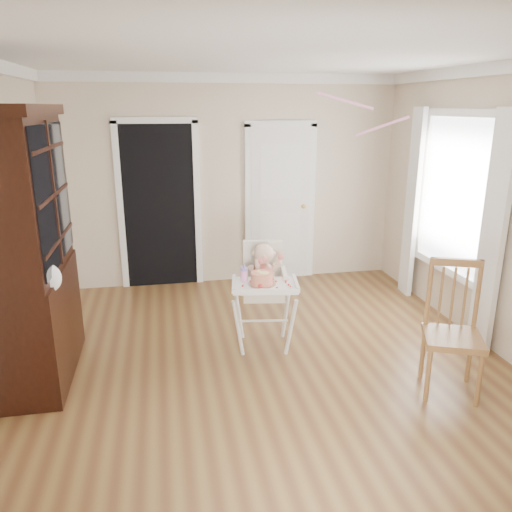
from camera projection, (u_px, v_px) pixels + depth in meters
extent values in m
plane|color=brown|center=(267.00, 368.00, 4.57)|extent=(5.00, 5.00, 0.00)
plane|color=white|center=(269.00, 52.00, 3.79)|extent=(5.00, 5.00, 0.00)
plane|color=beige|center=(228.00, 182.00, 6.53)|extent=(4.50, 0.00, 4.50)
plane|color=beige|center=(507.00, 214.00, 4.59)|extent=(0.00, 5.00, 5.00)
cube|color=black|center=(160.00, 207.00, 6.44)|extent=(0.90, 0.03, 2.10)
cube|color=white|center=(120.00, 209.00, 6.35)|extent=(0.08, 0.05, 2.18)
cube|color=white|center=(198.00, 206.00, 6.53)|extent=(0.08, 0.05, 2.18)
cube|color=white|center=(155.00, 120.00, 6.12)|extent=(1.06, 0.05, 0.08)
cube|color=white|center=(280.00, 205.00, 6.73)|extent=(0.80, 0.05, 2.05)
cube|color=white|center=(248.00, 206.00, 6.65)|extent=(0.08, 0.05, 2.13)
cube|color=white|center=(311.00, 204.00, 6.81)|extent=(0.08, 0.05, 2.13)
sphere|color=gold|center=(304.00, 207.00, 6.76)|extent=(0.06, 0.06, 0.06)
cube|color=white|center=(456.00, 195.00, 5.32)|extent=(0.02, 1.20, 1.60)
cube|color=white|center=(464.00, 113.00, 5.07)|extent=(0.06, 1.36, 0.08)
cube|color=white|center=(493.00, 235.00, 4.64)|extent=(0.08, 0.28, 2.30)
cube|color=white|center=(412.00, 204.00, 6.11)|extent=(0.08, 0.28, 2.30)
cylinder|color=white|center=(238.00, 329.00, 4.70)|extent=(0.14, 0.11, 0.62)
cylinder|color=white|center=(291.00, 329.00, 4.72)|extent=(0.11, 0.14, 0.62)
cylinder|color=white|center=(238.00, 310.00, 5.14)|extent=(0.11, 0.14, 0.62)
cylinder|color=white|center=(286.00, 310.00, 5.16)|extent=(0.14, 0.11, 0.62)
cylinder|color=white|center=(264.00, 321.00, 4.88)|extent=(0.47, 0.10, 0.02)
cube|color=silver|center=(264.00, 292.00, 4.85)|extent=(0.45, 0.43, 0.08)
cube|color=silver|center=(243.00, 280.00, 4.81)|extent=(0.10, 0.35, 0.19)
cube|color=silver|center=(284.00, 280.00, 4.82)|extent=(0.10, 0.35, 0.19)
cube|color=silver|center=(263.00, 263.00, 4.94)|extent=(0.40, 0.12, 0.46)
cube|color=white|center=(265.00, 286.00, 4.56)|extent=(0.64, 0.50, 0.03)
cube|color=white|center=(266.00, 291.00, 4.37)|extent=(0.58, 0.12, 0.04)
ellipsoid|color=beige|center=(264.00, 276.00, 4.83)|extent=(0.25, 0.21, 0.28)
sphere|color=beige|center=(264.00, 254.00, 4.77)|extent=(0.22, 0.22, 0.20)
sphere|color=red|center=(264.00, 272.00, 4.76)|extent=(0.14, 0.14, 0.14)
sphere|color=red|center=(261.00, 261.00, 4.70)|extent=(0.07, 0.07, 0.07)
sphere|color=red|center=(281.00, 256.00, 4.69)|extent=(0.07, 0.07, 0.07)
cylinder|color=silver|center=(262.00, 284.00, 4.54)|extent=(0.26, 0.26, 0.01)
cylinder|color=red|center=(262.00, 278.00, 4.53)|extent=(0.20, 0.20, 0.11)
cylinder|color=#F2E08C|center=(264.00, 274.00, 4.49)|extent=(0.09, 0.09, 0.02)
cylinder|color=#F897D1|center=(244.00, 276.00, 4.62)|extent=(0.07, 0.07, 0.10)
cylinder|color=#886BBC|center=(244.00, 269.00, 4.60)|extent=(0.07, 0.07, 0.03)
cone|color=#886BBC|center=(244.00, 266.00, 4.59)|extent=(0.02, 0.02, 0.04)
cube|color=black|center=(38.00, 324.00, 4.35)|extent=(0.54, 1.29, 0.97)
cube|color=black|center=(20.00, 196.00, 4.02)|extent=(0.49, 1.29, 1.29)
cube|color=black|center=(45.00, 202.00, 3.76)|extent=(0.02, 0.56, 1.13)
cube|color=black|center=(61.00, 189.00, 4.37)|extent=(0.02, 0.56, 1.13)
cube|color=black|center=(8.00, 110.00, 3.83)|extent=(0.58, 1.38, 0.09)
ellipsoid|color=white|center=(47.00, 278.00, 3.88)|extent=(0.21, 0.17, 0.24)
cube|color=brown|center=(453.00, 339.00, 4.08)|extent=(0.59, 0.59, 0.05)
cylinder|color=brown|center=(428.00, 374.00, 4.00)|extent=(0.04, 0.04, 0.48)
cylinder|color=brown|center=(479.00, 379.00, 3.93)|extent=(0.04, 0.04, 0.48)
cylinder|color=brown|center=(423.00, 352.00, 4.36)|extent=(0.04, 0.04, 0.48)
cylinder|color=brown|center=(470.00, 356.00, 4.29)|extent=(0.04, 0.04, 0.48)
cylinder|color=brown|center=(429.00, 292.00, 4.21)|extent=(0.04, 0.04, 0.62)
cylinder|color=brown|center=(478.00, 296.00, 4.14)|extent=(0.04, 0.04, 0.62)
cube|color=brown|center=(457.00, 262.00, 4.10)|extent=(0.39, 0.20, 0.06)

